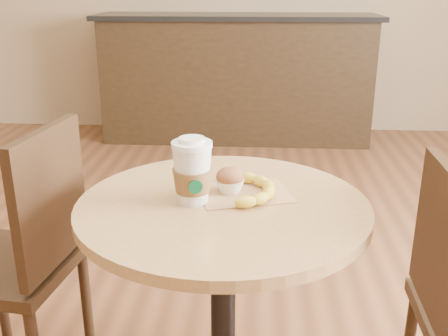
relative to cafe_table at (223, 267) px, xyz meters
name	(u,v)px	position (x,y,z in m)	size (l,w,h in m)	color
cafe_table	(223,267)	(0.00, 0.00, 0.00)	(0.77, 0.77, 0.75)	black
chair_left	(23,254)	(-0.63, 0.14, -0.06)	(0.44, 0.44, 0.90)	black
service_counter	(237,78)	(-0.10, 3.18, -0.03)	(2.30, 0.65, 1.04)	black
kraft_bag	(244,193)	(0.05, 0.06, 0.20)	(0.24, 0.18, 0.00)	#A97F51
coffee_cup	(192,174)	(-0.08, 0.00, 0.27)	(0.10, 0.11, 0.17)	silver
muffin	(230,180)	(0.01, 0.06, 0.23)	(0.08, 0.08, 0.07)	white
banana	(258,189)	(0.09, 0.05, 0.21)	(0.12, 0.23, 0.03)	gold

